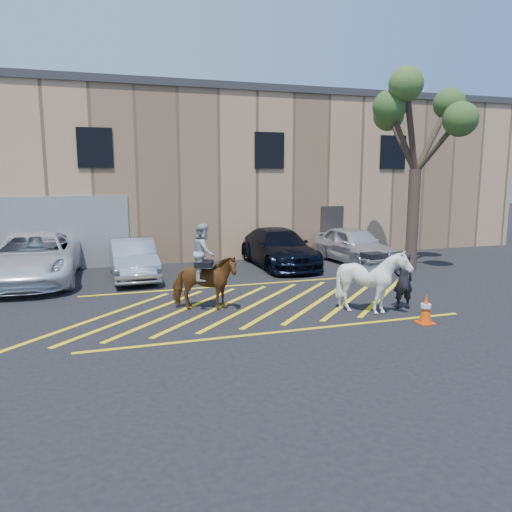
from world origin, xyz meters
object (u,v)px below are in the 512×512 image
object	(u,v)px
car_white_suv	(354,245)
traffic_cone	(426,309)
car_blue_suv	(279,248)
car_silver_sedan	(133,259)
mounted_bay	(204,275)
tree	(418,117)
handler	(403,280)
saddled_white	(373,281)
car_white_pickup	(34,258)

from	to	relation	value
car_white_suv	traffic_cone	xyz separation A→B (m)	(-2.47, -8.04, -0.38)
car_blue_suv	traffic_cone	bearing A→B (deg)	-84.95
car_silver_sedan	mounted_bay	world-z (taller)	mounted_bay
car_blue_suv	tree	size ratio (longest dim) A/B	0.69
car_blue_suv	car_white_suv	distance (m)	3.18
handler	saddled_white	bearing A→B (deg)	14.73
saddled_white	tree	bearing A→B (deg)	46.69
car_white_pickup	handler	xyz separation A→B (m)	(9.86, -6.78, -0.05)
car_blue_suv	car_white_suv	xyz separation A→B (m)	(3.17, -0.31, 0.01)
saddled_white	tree	distance (m)	8.29
handler	saddled_white	world-z (taller)	saddled_white
car_white_pickup	handler	bearing A→B (deg)	-32.23
car_white_pickup	car_silver_sedan	bearing A→B (deg)	-4.21
car_blue_suv	tree	world-z (taller)	tree
car_white_suv	tree	xyz separation A→B (m)	(1.39, -1.93, 4.95)
car_white_pickup	saddled_white	world-z (taller)	saddled_white
car_silver_sedan	car_blue_suv	xyz separation A→B (m)	(5.68, 0.58, 0.05)
car_silver_sedan	saddled_white	distance (m)	8.63
traffic_cone	tree	size ratio (longest dim) A/B	0.10
car_white_suv	handler	distance (m)	7.05
saddled_white	mounted_bay	bearing A→B (deg)	157.91
tree	mounted_bay	bearing A→B (deg)	-159.75
car_white_pickup	traffic_cone	distance (m)	12.59
saddled_white	traffic_cone	world-z (taller)	saddled_white
handler	car_blue_suv	bearing A→B (deg)	-75.03
car_white_suv	tree	world-z (taller)	tree
car_silver_sedan	handler	size ratio (longest dim) A/B	2.67
car_silver_sedan	traffic_cone	size ratio (longest dim) A/B	5.72
car_blue_suv	car_white_suv	size ratio (longest dim) A/B	1.16
car_white_pickup	car_silver_sedan	world-z (taller)	car_white_pickup
saddled_white	traffic_cone	xyz separation A→B (m)	(0.76, -1.21, -0.50)
car_white_suv	tree	distance (m)	5.49
handler	traffic_cone	bearing A→B (deg)	86.42
car_silver_sedan	tree	world-z (taller)	tree
mounted_bay	tree	xyz separation A→B (m)	(8.75, 3.23, 4.74)
mounted_bay	saddled_white	xyz separation A→B (m)	(4.13, -1.68, -0.08)
car_white_suv	saddled_white	xyz separation A→B (m)	(-3.23, -6.83, 0.13)
car_blue_suv	saddled_white	world-z (taller)	saddled_white
car_white_pickup	traffic_cone	xyz separation A→B (m)	(9.61, -8.13, -0.47)
car_blue_suv	tree	xyz separation A→B (m)	(4.56, -2.23, 4.96)
car_white_suv	tree	bearing A→B (deg)	-59.20
car_white_suv	car_silver_sedan	bearing A→B (deg)	176.74
car_white_suv	car_blue_suv	bearing A→B (deg)	169.42
handler	tree	size ratio (longest dim) A/B	0.21
mounted_bay	traffic_cone	xyz separation A→B (m)	(4.89, -2.89, -0.58)
saddled_white	car_white_pickup	bearing A→B (deg)	141.97
car_white_pickup	car_white_suv	xyz separation A→B (m)	(12.07, -0.09, -0.09)
tree	car_white_pickup	bearing A→B (deg)	171.49
car_blue_suv	car_white_suv	bearing A→B (deg)	-5.26
car_blue_suv	saddled_white	size ratio (longest dim) A/B	2.93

